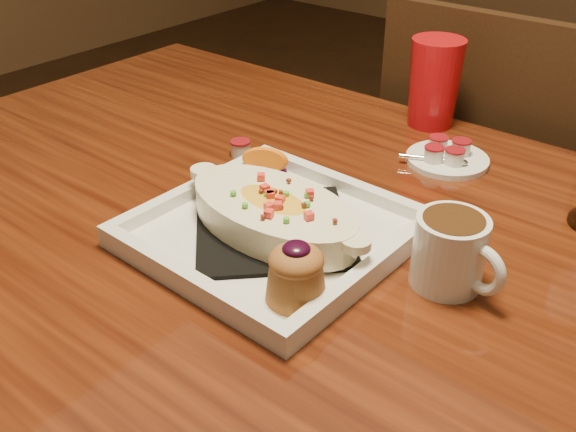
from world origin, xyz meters
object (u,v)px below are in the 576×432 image
Objects in this scene: chair_far at (483,199)px; coffee_mug at (452,250)px; table at (309,283)px; plate at (275,223)px; saucer at (446,156)px; red_tumbler at (434,83)px.

chair_far reaches higher than coffee_mug.
table is at bearing -168.15° from coffee_mug.
plate is 0.35m from saucer.
coffee_mug reaches higher than saucer.
chair_far is 0.72m from coffee_mug.
chair_far reaches higher than plate.
table is at bearing -100.72° from saucer.
chair_far is 2.92× the size of plate.
coffee_mug is at bearing 17.45° from plate.
plate is (-0.01, -0.06, 0.13)m from table.
chair_far is (-0.00, 0.63, -0.15)m from table.
chair_far is at bearing 119.39° from coffee_mug.
coffee_mug is 0.90× the size of saucer.
coffee_mug reaches higher than plate.
chair_far reaches higher than red_tumbler.
saucer is (0.05, -0.35, 0.25)m from chair_far.
plate is 0.46m from red_tumbler.
saucer is (-0.15, 0.28, -0.04)m from coffee_mug.
chair_far is 6.14× the size of red_tumbler.
plate is (-0.01, -0.69, 0.27)m from chair_far.
plate is 2.10× the size of red_tumbler.
table is 11.66× the size of saucer.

